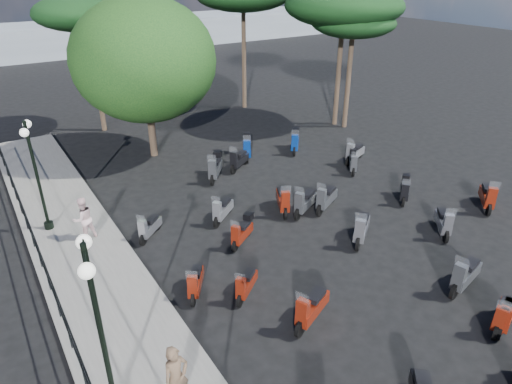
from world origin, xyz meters
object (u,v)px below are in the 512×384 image
scooter_5 (150,227)px  broadleaf_tree (144,60)px  scooter_21 (405,190)px  scooter_17 (239,160)px  scooter_11 (215,168)px  pine_3 (354,23)px  scooter_14 (361,229)px  pine_2 (86,13)px  scooter_22 (353,162)px  scooter_28 (355,153)px  scooter_13 (465,275)px  pedestrian_far (83,219)px  scooter_3 (195,282)px  scooter_30 (305,202)px  scooter_8 (311,308)px  scooter_10 (222,210)px  scooter_23 (247,148)px  scooter_27 (487,197)px  scooter_31 (506,315)px  scooter_16 (283,200)px  scooter_29 (295,142)px  lamp_post_1 (99,322)px  scooter_4 (242,232)px  scooter_19 (502,315)px  scooter_20 (444,222)px  lamp_post_2 (36,170)px  scooter_15 (326,199)px  scooter_9 (246,285)px  pine_1 (344,6)px

scooter_5 → broadleaf_tree: bearing=-63.2°
scooter_21 → scooter_17: bearing=-6.9°
scooter_11 → pine_3: bearing=-127.6°
scooter_14 → pine_2: bearing=-22.9°
scooter_22 → scooter_28: scooter_28 is taller
scooter_22 → pine_2: pine_2 is taller
scooter_13 → pedestrian_far: bearing=32.5°
scooter_3 → scooter_30: size_ratio=0.81×
broadleaf_tree → scooter_17: bearing=-54.8°
scooter_8 → scooter_10: size_ratio=1.24×
scooter_23 → scooter_27: (5.35, -9.70, -0.04)m
scooter_27 → scooter_31: scooter_27 is taller
scooter_8 → pine_3: 17.96m
scooter_8 → scooter_16: size_ratio=1.02×
scooter_10 → pine_2: pine_2 is taller
scooter_10 → scooter_30: bearing=-150.4°
scooter_16 → scooter_17: scooter_16 is taller
scooter_17 → scooter_29: size_ratio=1.02×
scooter_5 → lamp_post_1: bearing=112.3°
scooter_3 → scooter_31: scooter_31 is taller
pedestrian_far → scooter_11: 6.72m
scooter_4 → scooter_19: size_ratio=0.89×
pedestrian_far → pine_2: size_ratio=0.21×
scooter_3 → scooter_23: bearing=-95.5°
scooter_11 → scooter_17: scooter_11 is taller
pedestrian_far → scooter_16: (7.15, -1.99, -0.44)m
scooter_20 → pine_3: 13.32m
scooter_16 → scooter_23: bearing=-79.8°
scooter_8 → scooter_19: size_ratio=1.12×
scooter_8 → scooter_30: (3.65, 4.93, -0.00)m
scooter_23 → pine_2: bearing=-29.1°
lamp_post_1 → scooter_13: lamp_post_1 is taller
lamp_post_2 → scooter_28: bearing=8.5°
scooter_3 → scooter_11: size_ratio=0.88×
scooter_14 → scooter_20: scooter_14 is taller
scooter_10 → broadleaf_tree: broadleaf_tree is taller
scooter_22 → scooter_30: 4.85m
scooter_19 → scooter_30: 7.89m
lamp_post_2 → scooter_23: 10.25m
scooter_16 → scooter_8: bearing=88.7°
scooter_15 → scooter_23: 6.29m
scooter_9 → pine_3: 17.43m
pine_1 → pine_2: (-12.22, 6.50, -0.24)m
lamp_post_1 → scooter_16: (8.42, 5.39, -2.11)m
pedestrian_far → broadleaf_tree: bearing=-139.8°
scooter_3 → pine_1: (14.23, 9.89, 6.30)m
scooter_28 → pine_3: pine_3 is taller
lamp_post_2 → scooter_16: (8.15, -3.43, -2.00)m
scooter_5 → scooter_19: size_ratio=0.80×
scooter_9 → scooter_20: scooter_20 is taller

